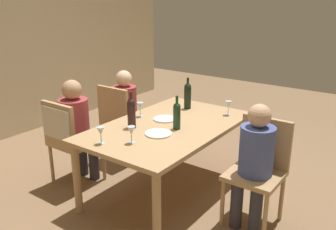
{
  "coord_description": "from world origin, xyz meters",
  "views": [
    {
      "loc": [
        -2.68,
        -1.93,
        1.93
      ],
      "look_at": [
        0.0,
        0.0,
        0.82
      ],
      "focal_mm": 39.25,
      "sensor_mm": 36.0,
      "label": 1
    }
  ],
  "objects_px": {
    "person_woman_host": "(255,158)",
    "person_man_bearded": "(77,124)",
    "dining_table": "(168,132)",
    "wine_bottle_short_olive": "(177,115)",
    "chair_far_right": "(120,118)",
    "handbag": "(145,140)",
    "dinner_plate_guest_left": "(165,119)",
    "wine_bottle_dark_red": "(131,112)",
    "wine_glass_centre": "(140,106)",
    "chair_far_left": "(66,133)",
    "chair_near": "(259,164)",
    "wine_glass_far": "(228,105)",
    "wine_glass_near_right": "(131,131)",
    "wine_bottle_tall_green": "(188,95)",
    "dinner_plate_host": "(158,133)",
    "wine_glass_near_left": "(101,132)",
    "person_man_guest": "(126,108)"
  },
  "relations": [
    {
      "from": "person_woman_host",
      "to": "person_man_bearded",
      "type": "bearing_deg",
      "value": 10.32
    },
    {
      "from": "dining_table",
      "to": "wine_bottle_short_olive",
      "type": "xyz_separation_m",
      "value": [
        -0.04,
        -0.13,
        0.22
      ]
    },
    {
      "from": "chair_far_right",
      "to": "handbag",
      "type": "distance_m",
      "value": 0.61
    },
    {
      "from": "dinner_plate_guest_left",
      "to": "wine_bottle_short_olive",
      "type": "bearing_deg",
      "value": -120.83
    },
    {
      "from": "dining_table",
      "to": "wine_bottle_short_olive",
      "type": "height_order",
      "value": "wine_bottle_short_olive"
    },
    {
      "from": "wine_bottle_dark_red",
      "to": "wine_glass_centre",
      "type": "relative_size",
      "value": 2.31
    },
    {
      "from": "dining_table",
      "to": "chair_far_left",
      "type": "xyz_separation_m",
      "value": [
        -0.5,
        0.9,
        -0.05
      ]
    },
    {
      "from": "chair_near",
      "to": "wine_glass_far",
      "type": "xyz_separation_m",
      "value": [
        0.52,
        0.57,
        0.3
      ]
    },
    {
      "from": "person_man_bearded",
      "to": "wine_glass_near_right",
      "type": "bearing_deg",
      "value": -11.55
    },
    {
      "from": "person_woman_host",
      "to": "wine_glass_far",
      "type": "bearing_deg",
      "value": -47.9
    },
    {
      "from": "wine_bottle_tall_green",
      "to": "person_man_bearded",
      "type": "bearing_deg",
      "value": 139.72
    },
    {
      "from": "handbag",
      "to": "person_woman_host",
      "type": "bearing_deg",
      "value": -112.74
    },
    {
      "from": "chair_far_left",
      "to": "dinner_plate_guest_left",
      "type": "bearing_deg",
      "value": 37.89
    },
    {
      "from": "wine_glass_far",
      "to": "dinner_plate_host",
      "type": "relative_size",
      "value": 0.61
    },
    {
      "from": "wine_bottle_dark_red",
      "to": "wine_bottle_short_olive",
      "type": "xyz_separation_m",
      "value": [
        0.22,
        -0.36,
        -0.01
      ]
    },
    {
      "from": "person_woman_host",
      "to": "wine_bottle_tall_green",
      "type": "distance_m",
      "value": 1.21
    },
    {
      "from": "chair_near",
      "to": "chair_far_left",
      "type": "xyz_separation_m",
      "value": [
        -0.59,
        1.8,
        0.06
      ]
    },
    {
      "from": "wine_bottle_dark_red",
      "to": "wine_glass_near_right",
      "type": "height_order",
      "value": "wine_bottle_dark_red"
    },
    {
      "from": "wine_glass_near_left",
      "to": "dinner_plate_guest_left",
      "type": "bearing_deg",
      "value": -5.06
    },
    {
      "from": "chair_far_left",
      "to": "chair_far_right",
      "type": "bearing_deg",
      "value": 90.0
    },
    {
      "from": "wine_glass_near_right",
      "to": "handbag",
      "type": "bearing_deg",
      "value": 35.72
    },
    {
      "from": "wine_glass_centre",
      "to": "wine_glass_far",
      "type": "relative_size",
      "value": 1.0
    },
    {
      "from": "person_woman_host",
      "to": "person_man_guest",
      "type": "distance_m",
      "value": 1.85
    },
    {
      "from": "wine_glass_near_left",
      "to": "wine_bottle_tall_green",
      "type": "bearing_deg",
      "value": -2.41
    },
    {
      "from": "person_man_bearded",
      "to": "wine_bottle_dark_red",
      "type": "distance_m",
      "value": 0.71
    },
    {
      "from": "person_man_guest",
      "to": "wine_bottle_dark_red",
      "type": "height_order",
      "value": "person_man_guest"
    },
    {
      "from": "chair_far_right",
      "to": "wine_glass_far",
      "type": "distance_m",
      "value": 1.3
    },
    {
      "from": "dinner_plate_guest_left",
      "to": "wine_glass_near_right",
      "type": "bearing_deg",
      "value": -168.79
    },
    {
      "from": "wine_glass_centre",
      "to": "wine_glass_near_right",
      "type": "distance_m",
      "value": 0.7
    },
    {
      "from": "person_man_bearded",
      "to": "wine_bottle_tall_green",
      "type": "height_order",
      "value": "person_man_bearded"
    },
    {
      "from": "person_man_bearded",
      "to": "wine_glass_near_right",
      "type": "height_order",
      "value": "person_man_bearded"
    },
    {
      "from": "person_man_guest",
      "to": "wine_glass_near_right",
      "type": "bearing_deg",
      "value": -45.99
    },
    {
      "from": "chair_far_right",
      "to": "person_woman_host",
      "type": "bearing_deg",
      "value": -10.0
    },
    {
      "from": "dinner_plate_guest_left",
      "to": "handbag",
      "type": "distance_m",
      "value": 1.18
    },
    {
      "from": "chair_near",
      "to": "person_man_guest",
      "type": "distance_m",
      "value": 1.83
    },
    {
      "from": "dining_table",
      "to": "handbag",
      "type": "relative_size",
      "value": 6.02
    },
    {
      "from": "wine_glass_near_right",
      "to": "handbag",
      "type": "distance_m",
      "value": 1.72
    },
    {
      "from": "wine_glass_near_right",
      "to": "wine_bottle_dark_red",
      "type": "bearing_deg",
      "value": 40.79
    },
    {
      "from": "person_man_bearded",
      "to": "wine_glass_far",
      "type": "distance_m",
      "value": 1.57
    },
    {
      "from": "dinner_plate_guest_left",
      "to": "wine_glass_near_left",
      "type": "bearing_deg",
      "value": 174.94
    },
    {
      "from": "chair_near",
      "to": "wine_bottle_short_olive",
      "type": "relative_size",
      "value": 2.9
    },
    {
      "from": "person_man_bearded",
      "to": "wine_glass_near_left",
      "type": "height_order",
      "value": "person_man_bearded"
    },
    {
      "from": "person_man_guest",
      "to": "handbag",
      "type": "relative_size",
      "value": 3.86
    },
    {
      "from": "wine_glass_far",
      "to": "handbag",
      "type": "distance_m",
      "value": 1.43
    },
    {
      "from": "handbag",
      "to": "dining_table",
      "type": "bearing_deg",
      "value": -129.0
    },
    {
      "from": "wine_glass_centre",
      "to": "wine_glass_near_right",
      "type": "height_order",
      "value": "same"
    },
    {
      "from": "person_man_bearded",
      "to": "handbag",
      "type": "bearing_deg",
      "value": 90.0
    },
    {
      "from": "chair_far_left",
      "to": "wine_glass_near_left",
      "type": "distance_m",
      "value": 0.78
    },
    {
      "from": "wine_glass_far",
      "to": "wine_bottle_tall_green",
      "type": "bearing_deg",
      "value": 97.36
    },
    {
      "from": "dining_table",
      "to": "wine_bottle_dark_red",
      "type": "xyz_separation_m",
      "value": [
        -0.26,
        0.23,
        0.23
      ]
    }
  ]
}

